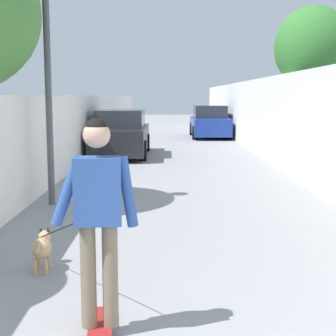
# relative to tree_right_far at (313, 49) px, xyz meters

# --- Properties ---
(ground_plane) EXTENTS (80.00, 80.00, 0.00)m
(ground_plane) POSITION_rel_tree_right_far_xyz_m (1.00, 3.73, -3.26)
(ground_plane) COLOR gray
(wall_left) EXTENTS (48.00, 0.30, 2.02)m
(wall_left) POSITION_rel_tree_right_far_xyz_m (-1.00, 6.69, -2.26)
(wall_left) COLOR silver
(wall_left) RESTS_ON ground
(fence_right) EXTENTS (48.00, 0.30, 2.57)m
(fence_right) POSITION_rel_tree_right_far_xyz_m (-1.00, 0.78, -1.98)
(fence_right) COLOR white
(fence_right) RESTS_ON ground
(tree_right_far) EXTENTS (2.10, 2.10, 4.44)m
(tree_right_far) POSITION_rel_tree_right_far_xyz_m (0.00, 0.00, 0.00)
(tree_right_far) COLOR brown
(tree_right_far) RESTS_ON ground
(lamp_post) EXTENTS (0.36, 0.36, 4.03)m
(lamp_post) POSITION_rel_tree_right_far_xyz_m (-4.98, 6.14, -0.48)
(lamp_post) COLOR #4C4C51
(lamp_post) RESTS_ON ground
(skateboard) EXTENTS (0.81, 0.27, 0.08)m
(skateboard) POSITION_rel_tree_right_far_xyz_m (-10.26, 4.55, -3.20)
(skateboard) COLOR maroon
(skateboard) RESTS_ON ground
(person_skateboarder) EXTENTS (0.25, 0.71, 1.74)m
(person_skateboarder) POSITION_rel_tree_right_far_xyz_m (-10.26, 4.55, -2.16)
(person_skateboarder) COLOR #726651
(person_skateboarder) RESTS_ON skateboard
(dog) EXTENTS (1.93, 1.01, 1.06)m
(dog) POSITION_rel_tree_right_far_xyz_m (-8.63, 5.43, -2.99)
(dog) COLOR tan
(dog) RESTS_ON ground
(car_near) EXTENTS (4.40, 1.80, 1.54)m
(car_near) POSITION_rel_tree_right_far_xyz_m (2.84, 5.54, -2.55)
(car_near) COLOR black
(car_near) RESTS_ON ground
(car_far) EXTENTS (4.34, 1.80, 1.54)m
(car_far) POSITION_rel_tree_right_far_xyz_m (10.62, 1.93, -2.55)
(car_far) COLOR navy
(car_far) RESTS_ON ground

